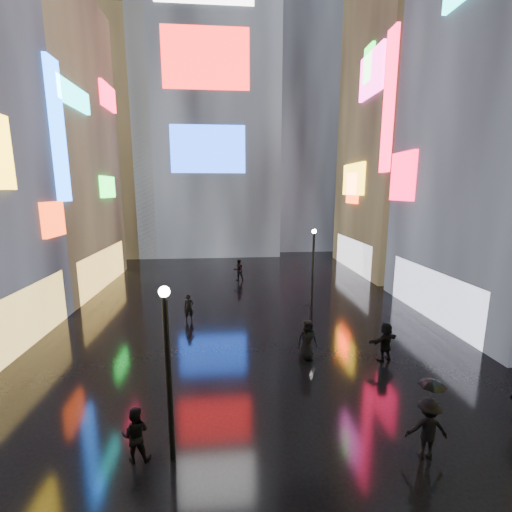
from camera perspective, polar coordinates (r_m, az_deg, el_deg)
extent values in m
plane|color=black|center=(23.11, -1.76, -8.45)|extent=(140.00, 140.00, 0.00)
cube|color=#FFC659|center=(19.60, -35.52, -9.52)|extent=(0.20, 10.00, 3.00)
cube|color=#F2360C|center=(22.34, -30.73, 5.29)|extent=(0.25, 2.24, 1.94)
cube|color=blue|center=(24.03, -30.14, 17.49)|extent=(0.25, 1.40, 8.00)
cube|color=black|center=(31.63, -34.22, 15.16)|extent=(10.00, 12.00, 22.00)
cube|color=#FFC659|center=(30.11, -24.10, -1.85)|extent=(0.20, 10.00, 3.00)
cube|color=#18DA2F|center=(31.12, -23.50, 10.50)|extent=(0.25, 3.00, 1.71)
cube|color=#18E6E3|center=(26.87, -28.22, 22.48)|extent=(0.25, 4.84, 1.37)
cube|color=#F20C31|center=(33.78, -23.46, 23.16)|extent=(0.25, 3.32, 1.94)
cube|color=white|center=(23.28, 27.28, -5.69)|extent=(0.20, 9.00, 3.00)
cube|color=#F20C31|center=(25.89, 23.28, 12.09)|extent=(0.25, 2.99, 3.26)
cube|color=#F20C31|center=(29.14, 21.28, 22.78)|extent=(0.25, 1.40, 10.00)
cube|color=black|center=(36.68, 24.61, 19.94)|extent=(10.00, 12.00, 28.00)
cube|color=white|center=(34.62, 15.88, 0.25)|extent=(0.20, 9.00, 3.00)
cube|color=yellow|center=(34.29, 15.93, 12.18)|extent=(0.25, 4.92, 2.91)
cube|color=#F230AB|center=(33.01, 18.71, 26.85)|extent=(0.25, 4.36, 3.46)
cube|color=#F2360C|center=(34.39, 15.79, 10.82)|extent=(0.25, 2.63, 2.87)
cube|color=#18DA2F|center=(33.89, 18.29, 28.07)|extent=(0.25, 1.69, 2.90)
cube|color=black|center=(47.70, -7.85, 27.07)|extent=(16.00, 14.00, 42.00)
cube|color=#FF1414|center=(40.94, -8.38, 29.84)|extent=(9.00, 0.20, 6.00)
cube|color=#194CFF|center=(38.95, -8.00, 17.22)|extent=(8.00, 0.20, 5.00)
cube|color=black|center=(49.73, 7.43, 21.67)|extent=(12.00, 12.00, 34.00)
cube|color=black|center=(45.90, -22.17, 16.83)|extent=(10.00, 10.00, 26.00)
cylinder|color=black|center=(10.34, -14.32, -19.43)|extent=(0.16, 0.16, 5.00)
sphere|color=white|center=(9.33, -15.06, -5.76)|extent=(0.30, 0.30, 0.30)
cylinder|color=black|center=(22.82, 9.46, -2.31)|extent=(0.16, 0.16, 5.00)
sphere|color=white|center=(22.38, 9.67, 4.06)|extent=(0.30, 0.30, 0.30)
imported|color=black|center=(11.53, -19.46, -26.23)|extent=(0.81, 0.64, 1.64)
imported|color=black|center=(12.10, 26.65, -24.25)|extent=(1.27, 0.84, 1.85)
imported|color=black|center=(16.23, 8.52, -13.66)|extent=(1.01, 0.74, 1.89)
imported|color=black|center=(17.03, 20.76, -13.23)|extent=(1.75, 1.14, 1.81)
imported|color=black|center=(20.88, -11.12, -8.49)|extent=(0.64, 0.48, 1.60)
imported|color=black|center=(29.57, -2.92, -2.31)|extent=(1.01, 0.87, 1.80)
imported|color=black|center=(11.45, 27.21, -19.16)|extent=(0.99, 0.99, 0.62)
imported|color=black|center=(15.72, 8.66, -9.19)|extent=(1.00, 0.98, 0.80)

